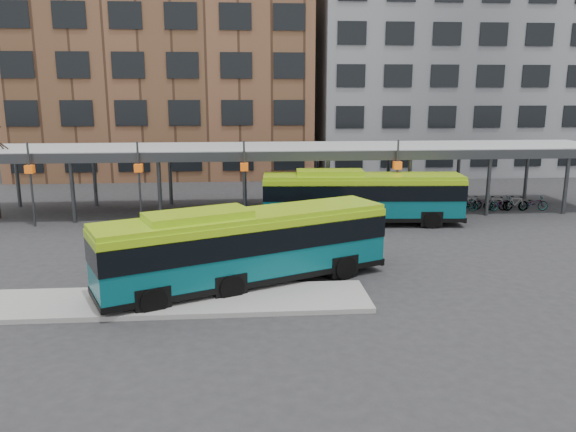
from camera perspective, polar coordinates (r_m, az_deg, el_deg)
The scene contains 9 objects.
ground at distance 24.00m, azimuth 2.96°, elevation -5.86°, with size 120.00×120.00×0.00m, color #28282B.
boarding_island at distance 21.11m, azimuth -11.09°, elevation -8.48°, with size 14.00×3.00×0.18m, color gray.
canopy at distance 35.75m, azimuth 0.26°, elevation 6.70°, with size 40.00×6.53×4.80m.
building_brick at distance 55.11m, azimuth -12.27°, elevation 15.89°, with size 26.00×14.00×22.00m, color brown.
building_grey at distance 57.83m, azimuth 15.18°, elevation 14.59°, with size 24.00×14.00×20.00m, color slate.
bus_front at distance 22.09m, azimuth -4.37°, elevation -2.97°, with size 11.70×7.01×3.23m.
bus_rear at distance 32.72m, azimuth 7.47°, elevation 2.03°, with size 11.59×3.18×3.16m.
pedestrian at distance 20.73m, azimuth -12.40°, elevation -5.91°, with size 0.77×0.80×1.85m.
bike_rack at distance 38.82m, azimuth 20.44°, elevation 1.23°, with size 6.25×1.68×0.99m.
Camera 1 is at (-3.02, -22.56, 7.61)m, focal length 35.00 mm.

